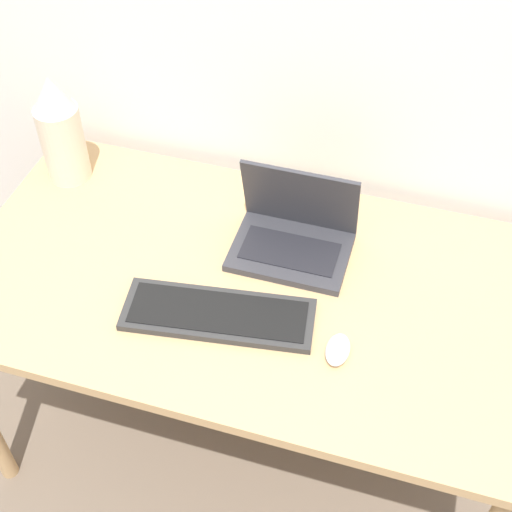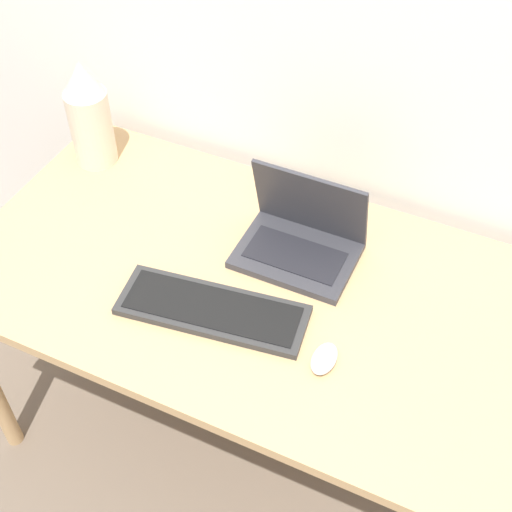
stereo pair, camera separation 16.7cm
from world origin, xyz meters
The scene contains 5 objects.
desk centered at (0.00, 0.40, 0.66)m, with size 1.44×0.79×0.73m.
laptop centered at (0.08, 0.54, 0.78)m, with size 0.29×0.22×0.23m.
keyboard centered at (-0.03, 0.27, 0.74)m, with size 0.47×0.21×0.02m.
mouse centered at (0.26, 0.24, 0.75)m, with size 0.05×0.09×0.03m.
vase centered at (-0.60, 0.64, 0.89)m, with size 0.12×0.12×0.32m.
Camera 1 is at (0.35, -0.71, 2.04)m, focal length 50.00 mm.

